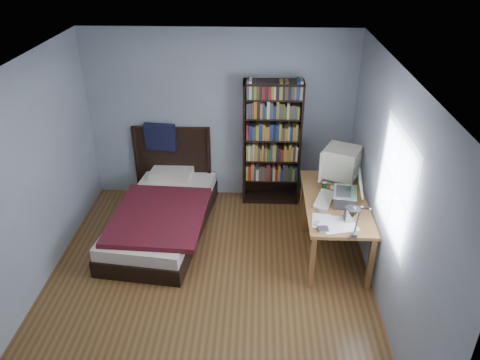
{
  "coord_description": "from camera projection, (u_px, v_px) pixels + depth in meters",
  "views": [
    {
      "loc": [
        0.54,
        -4.17,
        3.68
      ],
      "look_at": [
        0.34,
        0.8,
        0.94
      ],
      "focal_mm": 35.0,
      "sensor_mm": 36.0,
      "label": 1
    }
  ],
  "objects": [
    {
      "name": "soda_can",
      "position": [
        324.0,
        186.0,
        5.87
      ],
      "size": [
        0.06,
        0.06,
        0.11
      ],
      "primitive_type": "cylinder",
      "color": "#083E1B",
      "rests_on": "desk"
    },
    {
      "name": "phone_silver",
      "position": [
        320.0,
        211.0,
        5.44
      ],
      "size": [
        0.07,
        0.1,
        0.02
      ],
      "primitive_type": "cube",
      "rotation": [
        0.0,
        0.0,
        0.26
      ],
      "color": "silver",
      "rests_on": "desk"
    },
    {
      "name": "bookshelf",
      "position": [
        272.0,
        144.0,
        6.67
      ],
      "size": [
        0.82,
        0.3,
        1.83
      ],
      "color": "black",
      "rests_on": "floor"
    },
    {
      "name": "room",
      "position": [
        207.0,
        191.0,
        4.84
      ],
      "size": [
        4.2,
        4.24,
        2.5
      ],
      "color": "brown",
      "rests_on": "ground"
    },
    {
      "name": "keyboard",
      "position": [
        324.0,
        200.0,
        5.66
      ],
      "size": [
        0.32,
        0.49,
        0.04
      ],
      "primitive_type": "cube",
      "rotation": [
        0.0,
        0.07,
        -0.34
      ],
      "color": "beige",
      "rests_on": "desk"
    },
    {
      "name": "bed",
      "position": [
        163.0,
        212.0,
        6.34
      ],
      "size": [
        1.33,
        2.28,
        1.16
      ],
      "color": "black",
      "rests_on": "floor"
    },
    {
      "name": "crt_monitor",
      "position": [
        340.0,
        163.0,
        5.96
      ],
      "size": [
        0.57,
        0.52,
        0.49
      ],
      "color": "#BFB69F",
      "rests_on": "desk"
    },
    {
      "name": "speaker",
      "position": [
        349.0,
        215.0,
        5.24
      ],
      "size": [
        0.09,
        0.09,
        0.18
      ],
      "primitive_type": "cube",
      "rotation": [
        0.0,
        0.0,
        0.06
      ],
      "color": "gray",
      "rests_on": "desk"
    },
    {
      "name": "desk",
      "position": [
        329.0,
        204.0,
        6.2
      ],
      "size": [
        0.75,
        1.54,
        0.73
      ],
      "color": "brown",
      "rests_on": "floor"
    },
    {
      "name": "phone_grey",
      "position": [
        317.0,
        223.0,
        5.22
      ],
      "size": [
        0.08,
        0.11,
        0.02
      ],
      "primitive_type": "cube",
      "rotation": [
        0.0,
        0.0,
        -0.47
      ],
      "color": "gray",
      "rests_on": "desk"
    },
    {
      "name": "external_drive",
      "position": [
        323.0,
        229.0,
        5.12
      ],
      "size": [
        0.12,
        0.12,
        0.02
      ],
      "primitive_type": "cube",
      "rotation": [
        0.0,
        0.0,
        0.07
      ],
      "color": "gray",
      "rests_on": "desk"
    },
    {
      "name": "mouse",
      "position": [
        332.0,
        187.0,
        5.92
      ],
      "size": [
        0.06,
        0.1,
        0.04
      ],
      "primitive_type": "ellipsoid",
      "color": "silver",
      "rests_on": "desk"
    },
    {
      "name": "desk_lamp",
      "position": [
        353.0,
        215.0,
        4.41
      ],
      "size": [
        0.25,
        0.56,
        0.66
      ],
      "color": "#99999E",
      "rests_on": "desk"
    },
    {
      "name": "laptop",
      "position": [
        346.0,
        196.0,
        5.54
      ],
      "size": [
        0.4,
        0.4,
        0.43
      ],
      "color": "#2D2D30",
      "rests_on": "desk"
    }
  ]
}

